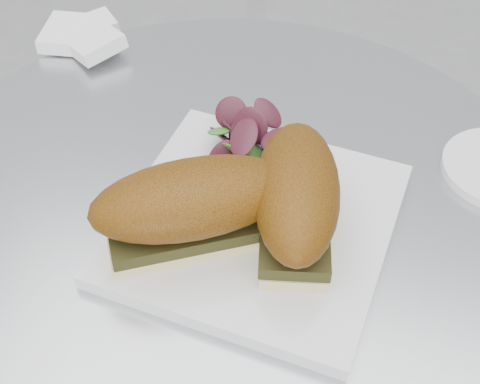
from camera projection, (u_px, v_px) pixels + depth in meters
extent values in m
cylinder|color=#A6AAAD|center=(225.00, 215.00, 0.68)|extent=(0.70, 0.70, 0.02)
cube|color=silver|center=(256.00, 223.00, 0.65)|extent=(0.27, 0.27, 0.02)
cube|color=beige|center=(195.00, 231.00, 0.62)|extent=(0.17, 0.14, 0.01)
cube|color=black|center=(195.00, 221.00, 0.61)|extent=(0.17, 0.14, 0.01)
ellipsoid|color=#643709|center=(193.00, 198.00, 0.59)|extent=(0.20, 0.17, 0.06)
cube|color=beige|center=(294.00, 223.00, 0.63)|extent=(0.09, 0.16, 0.01)
cube|color=black|center=(295.00, 213.00, 0.62)|extent=(0.09, 0.15, 0.01)
ellipsoid|color=#643709|center=(297.00, 190.00, 0.59)|extent=(0.11, 0.18, 0.06)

